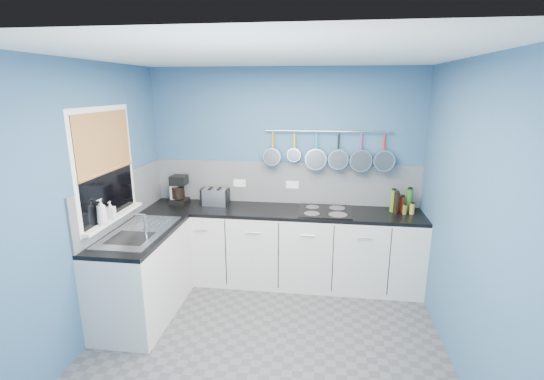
% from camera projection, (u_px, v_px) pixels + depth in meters
% --- Properties ---
extents(floor, '(3.20, 3.00, 0.02)m').
position_uv_depth(floor, '(266.00, 343.00, 3.56)').
color(floor, '#47474C').
rests_on(floor, ground).
extents(ceiling, '(3.20, 3.00, 0.02)m').
position_uv_depth(ceiling, '(265.00, 54.00, 2.91)').
color(ceiling, white).
rests_on(ceiling, ground).
extents(wall_back, '(3.20, 0.02, 2.50)m').
position_uv_depth(wall_back, '(285.00, 174.00, 4.68)').
color(wall_back, '#32567C').
rests_on(wall_back, ground).
extents(wall_front, '(3.20, 0.02, 2.50)m').
position_uv_depth(wall_front, '(217.00, 314.00, 1.79)').
color(wall_front, '#32567C').
rests_on(wall_front, ground).
extents(wall_left, '(0.02, 3.00, 2.50)m').
position_uv_depth(wall_left, '(87.00, 205.00, 3.44)').
color(wall_left, '#32567C').
rests_on(wall_left, ground).
extents(wall_right, '(0.02, 3.00, 2.50)m').
position_uv_depth(wall_right, '(469.00, 222.00, 3.02)').
color(wall_right, '#32567C').
rests_on(wall_right, ground).
extents(backsplash_back, '(3.20, 0.02, 0.50)m').
position_uv_depth(backsplash_back, '(284.00, 183.00, 4.68)').
color(backsplash_back, gray).
rests_on(backsplash_back, wall_back).
extents(backsplash_left, '(0.02, 1.80, 0.50)m').
position_uv_depth(backsplash_left, '(124.00, 198.00, 4.04)').
color(backsplash_left, gray).
rests_on(backsplash_left, wall_left).
extents(cabinet_run_back, '(3.20, 0.60, 0.86)m').
position_uv_depth(cabinet_run_back, '(281.00, 247.00, 4.59)').
color(cabinet_run_back, silver).
rests_on(cabinet_run_back, ground).
extents(worktop_back, '(3.20, 0.60, 0.04)m').
position_uv_depth(worktop_back, '(281.00, 211.00, 4.48)').
color(worktop_back, black).
rests_on(worktop_back, cabinet_run_back).
extents(cabinet_run_left, '(0.60, 1.20, 0.86)m').
position_uv_depth(cabinet_run_left, '(143.00, 276.00, 3.90)').
color(cabinet_run_left, silver).
rests_on(cabinet_run_left, ground).
extents(worktop_left, '(0.60, 1.20, 0.04)m').
position_uv_depth(worktop_left, '(139.00, 234.00, 3.78)').
color(worktop_left, black).
rests_on(worktop_left, cabinet_run_left).
extents(window_frame, '(0.01, 1.00, 1.10)m').
position_uv_depth(window_frame, '(106.00, 166.00, 3.65)').
color(window_frame, white).
rests_on(window_frame, wall_left).
extents(window_glass, '(0.01, 0.90, 1.00)m').
position_uv_depth(window_glass, '(106.00, 166.00, 3.65)').
color(window_glass, black).
rests_on(window_glass, wall_left).
extents(bamboo_blind, '(0.01, 0.90, 0.55)m').
position_uv_depth(bamboo_blind, '(104.00, 142.00, 3.59)').
color(bamboo_blind, '#9F6731').
rests_on(bamboo_blind, wall_left).
extents(window_sill, '(0.10, 0.98, 0.03)m').
position_uv_depth(window_sill, '(114.00, 218.00, 3.78)').
color(window_sill, white).
rests_on(window_sill, wall_left).
extents(sink_unit, '(0.50, 0.95, 0.01)m').
position_uv_depth(sink_unit, '(139.00, 231.00, 3.78)').
color(sink_unit, silver).
rests_on(sink_unit, worktop_left).
extents(mixer_tap, '(0.12, 0.08, 0.26)m').
position_uv_depth(mixer_tap, '(145.00, 226.00, 3.55)').
color(mixer_tap, silver).
rests_on(mixer_tap, worktop_left).
extents(socket_left, '(0.15, 0.01, 0.09)m').
position_uv_depth(socket_left, '(240.00, 183.00, 4.75)').
color(socket_left, white).
rests_on(socket_left, backsplash_back).
extents(socket_right, '(0.15, 0.01, 0.09)m').
position_uv_depth(socket_right, '(292.00, 185.00, 4.66)').
color(socket_right, white).
rests_on(socket_right, backsplash_back).
extents(pot_rail, '(1.45, 0.02, 0.02)m').
position_uv_depth(pot_rail, '(328.00, 131.00, 4.42)').
color(pot_rail, silver).
rests_on(pot_rail, wall_back).
extents(soap_bottle_a, '(0.10, 0.10, 0.24)m').
position_uv_depth(soap_bottle_a, '(101.00, 212.00, 3.53)').
color(soap_bottle_a, white).
rests_on(soap_bottle_a, window_sill).
extents(soap_bottle_b, '(0.09, 0.09, 0.17)m').
position_uv_depth(soap_bottle_b, '(110.00, 210.00, 3.68)').
color(soap_bottle_b, white).
rests_on(soap_bottle_b, window_sill).
extents(paper_towel, '(0.13, 0.13, 0.29)m').
position_uv_depth(paper_towel, '(175.00, 192.00, 4.67)').
color(paper_towel, white).
rests_on(paper_towel, worktop_back).
extents(coffee_maker, '(0.20, 0.22, 0.35)m').
position_uv_depth(coffee_maker, '(179.00, 190.00, 4.64)').
color(coffee_maker, black).
rests_on(coffee_maker, worktop_back).
extents(toaster, '(0.31, 0.19, 0.20)m').
position_uv_depth(toaster, '(215.00, 197.00, 4.64)').
color(toaster, silver).
rests_on(toaster, worktop_back).
extents(canister, '(0.10, 0.10, 0.12)m').
position_uv_depth(canister, '(222.00, 200.00, 4.63)').
color(canister, silver).
rests_on(canister, worktop_back).
extents(hob, '(0.59, 0.52, 0.01)m').
position_uv_depth(hob, '(325.00, 211.00, 4.39)').
color(hob, black).
rests_on(hob, worktop_back).
extents(pan_0, '(0.21, 0.11, 0.40)m').
position_uv_depth(pan_0, '(273.00, 148.00, 4.55)').
color(pan_0, silver).
rests_on(pan_0, pot_rail).
extents(pan_1, '(0.16, 0.09, 0.35)m').
position_uv_depth(pan_1, '(294.00, 146.00, 4.51)').
color(pan_1, silver).
rests_on(pan_1, pot_rail).
extents(pan_2, '(0.25, 0.10, 0.44)m').
position_uv_depth(pan_2, '(316.00, 150.00, 4.49)').
color(pan_2, silver).
rests_on(pan_2, pot_rail).
extents(pan_3, '(0.23, 0.11, 0.42)m').
position_uv_depth(pan_3, '(338.00, 150.00, 4.45)').
color(pan_3, silver).
rests_on(pan_3, pot_rail).
extents(pan_4, '(0.26, 0.11, 0.45)m').
position_uv_depth(pan_4, '(361.00, 152.00, 4.42)').
color(pan_4, silver).
rests_on(pan_4, pot_rail).
extents(pan_5, '(0.24, 0.12, 0.43)m').
position_uv_depth(pan_5, '(384.00, 151.00, 4.39)').
color(pan_5, silver).
rests_on(pan_5, pot_rail).
extents(condiment_0, '(0.07, 0.07, 0.26)m').
position_uv_depth(condiment_0, '(409.00, 200.00, 4.38)').
color(condiment_0, '#265919').
rests_on(condiment_0, worktop_back).
extents(condiment_1, '(0.07, 0.07, 0.18)m').
position_uv_depth(condiment_1, '(402.00, 204.00, 4.37)').
color(condiment_1, '#4C190C').
rests_on(condiment_1, worktop_back).
extents(condiment_2, '(0.07, 0.07, 0.25)m').
position_uv_depth(condiment_2, '(393.00, 201.00, 4.37)').
color(condiment_2, '#3F721E').
rests_on(condiment_2, worktop_back).
extents(condiment_3, '(0.06, 0.06, 0.12)m').
position_uv_depth(condiment_3, '(412.00, 209.00, 4.30)').
color(condiment_3, olive).
rests_on(condiment_3, worktop_back).
extents(condiment_4, '(0.05, 0.05, 0.11)m').
position_uv_depth(condiment_4, '(405.00, 210.00, 4.30)').
color(condiment_4, brown).
rests_on(condiment_4, worktop_back).
extents(condiment_5, '(0.06, 0.06, 0.25)m').
position_uv_depth(condiment_5, '(396.00, 203.00, 4.29)').
color(condiment_5, black).
rests_on(condiment_5, worktop_back).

